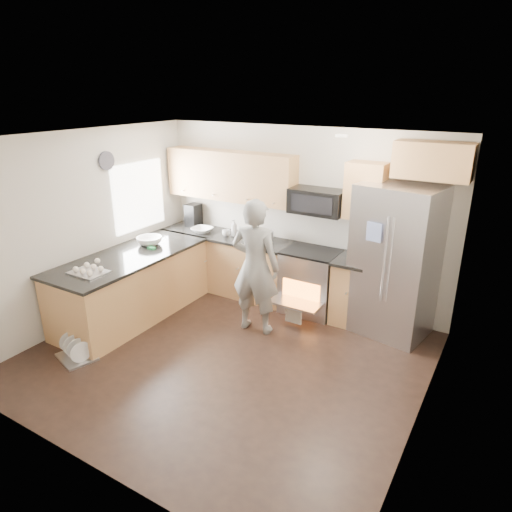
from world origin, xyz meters
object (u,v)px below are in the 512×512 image
Objects in this scene: stove_range at (311,267)px; dish_rack at (76,352)px; person at (255,267)px; refrigerator at (394,261)px.

dish_rack is (-1.90, -2.62, -0.60)m from stove_range.
person is at bearing -114.29° from stove_range.
refrigerator is 1.10× the size of person.
refrigerator reaches higher than person.
refrigerator is 4.13m from dish_rack.
person is at bearing 49.20° from dish_rack.
refrigerator is at bearing 0.36° from stove_range.
stove_range is 1.00m from person.
refrigerator is (1.15, 0.01, 0.32)m from stove_range.
stove_range is 0.90× the size of refrigerator.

